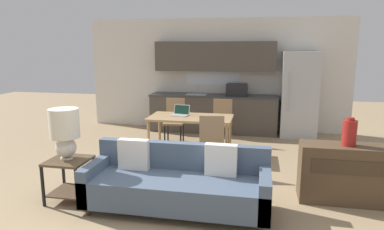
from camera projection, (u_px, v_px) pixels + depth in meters
name	position (u px, v px, depth m)	size (l,w,h in m)	color
ground_plane	(165.00, 214.00, 4.21)	(20.00, 20.00, 0.00)	#9E8460
wall_back	(215.00, 75.00, 8.40)	(6.40, 0.07, 2.70)	silver
kitchen_counter	(214.00, 97.00, 8.21)	(3.04, 0.65, 2.15)	#4C443D
refrigerator	(299.00, 95.00, 7.73)	(0.79, 0.71, 1.93)	#B7BABC
dining_table	(191.00, 120.00, 6.45)	(1.56, 0.82, 0.73)	tan
couch	(178.00, 183.00, 4.30)	(2.27, 0.80, 0.84)	#3D2D1E
side_table	(69.00, 173.00, 4.52)	(0.51, 0.51, 0.57)	brown
table_lamp	(65.00, 130.00, 4.45)	(0.38, 0.38, 0.67)	silver
credenza	(345.00, 173.00, 4.49)	(1.17, 0.44, 0.77)	brown
vase	(349.00, 133.00, 4.37)	(0.18, 0.18, 0.37)	maroon
dining_chair_far_left	(175.00, 118.00, 7.31)	(0.45, 0.45, 0.94)	#997A56
dining_chair_far_right	(222.00, 120.00, 7.16)	(0.43, 0.43, 0.94)	#997A56
dining_chair_near_right	(212.00, 140.00, 5.64)	(0.48, 0.48, 0.94)	#997A56
laptop	(181.00, 113.00, 6.55)	(0.36, 0.30, 0.20)	#B7BABC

